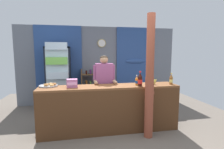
{
  "coord_description": "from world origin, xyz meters",
  "views": [
    {
      "loc": [
        -0.7,
        -3.17,
        1.68
      ],
      "look_at": [
        0.08,
        0.88,
        1.17
      ],
      "focal_mm": 28.15,
      "sensor_mm": 36.0,
      "label": 1
    }
  ],
  "objects": [
    {
      "name": "soda_bottle_iced_tea",
      "position": [
        1.31,
        0.33,
        1.09
      ],
      "size": [
        0.07,
        0.07,
        0.25
      ],
      "color": "brown",
      "rests_on": "stall_counter"
    },
    {
      "name": "soda_bottle_cola",
      "position": [
        0.56,
        0.25,
        1.12
      ],
      "size": [
        0.09,
        0.09,
        0.32
      ],
      "color": "black",
      "rests_on": "stall_counter"
    },
    {
      "name": "soda_bottle_orange_soda",
      "position": [
        0.53,
        0.39,
        1.08
      ],
      "size": [
        0.06,
        0.06,
        0.22
      ],
      "color": "orange",
      "rests_on": "stall_counter"
    },
    {
      "name": "shopkeeper",
      "position": [
        -0.11,
        0.85,
        1.02
      ],
      "size": [
        0.51,
        0.42,
        1.61
      ],
      "color": "#28282D",
      "rests_on": "ground"
    },
    {
      "name": "stall_counter",
      "position": [
        -0.05,
        0.31,
        0.6
      ],
      "size": [
        2.93,
        0.54,
        0.98
      ],
      "color": "brown",
      "rests_on": "ground"
    },
    {
      "name": "ground_plane",
      "position": [
        0.0,
        1.06,
        0.0
      ],
      "size": [
        6.93,
        6.93,
        0.0
      ],
      "primitive_type": "plane",
      "color": "#665B51"
    },
    {
      "name": "timber_post",
      "position": [
        0.65,
        -0.02,
        1.15
      ],
      "size": [
        0.19,
        0.17,
        2.41
      ],
      "color": "brown",
      "rests_on": "ground"
    },
    {
      "name": "plastic_lawn_chair",
      "position": [
        0.82,
        1.5,
        0.49
      ],
      "size": [
        0.58,
        0.58,
        0.86
      ],
      "color": "#E5563D",
      "rests_on": "ground"
    },
    {
      "name": "drink_fridge",
      "position": [
        -1.27,
        2.11,
        1.07
      ],
      "size": [
        0.69,
        0.73,
        1.96
      ],
      "color": "black",
      "rests_on": "ground"
    },
    {
      "name": "snack_box_wafer",
      "position": [
        -0.83,
        0.41,
        1.07
      ],
      "size": [
        0.21,
        0.16,
        0.17
      ],
      "color": "#B76699",
      "rests_on": "stall_counter"
    },
    {
      "name": "banana_bunch",
      "position": [
        0.86,
        0.38,
        1.05
      ],
      "size": [
        0.27,
        0.06,
        0.16
      ],
      "color": "#CCC14C",
      "rests_on": "stall_counter"
    },
    {
      "name": "pastry_tray",
      "position": [
        -1.31,
        0.59,
        1.01
      ],
      "size": [
        0.38,
        0.38,
        0.07
      ],
      "color": "#BCBCC1",
      "rests_on": "stall_counter"
    },
    {
      "name": "back_wall_curtained",
      "position": [
        -0.01,
        2.69,
        1.29
      ],
      "size": [
        5.22,
        0.22,
        2.52
      ],
      "color": "slate",
      "rests_on": "ground"
    },
    {
      "name": "bottle_shelf_rack",
      "position": [
        -0.38,
        2.42,
        0.61
      ],
      "size": [
        0.48,
        0.28,
        1.17
      ],
      "color": "brown",
      "rests_on": "ground"
    }
  ]
}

